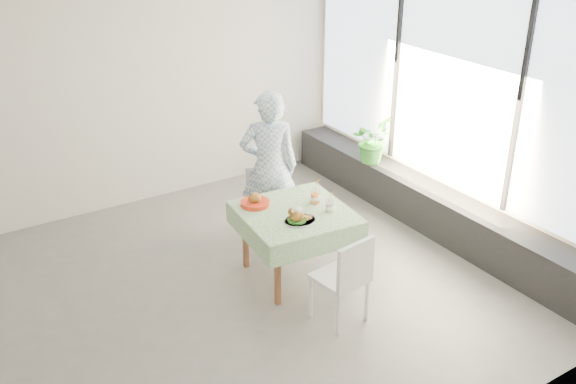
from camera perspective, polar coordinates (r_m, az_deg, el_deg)
floor at (r=6.37m, az=-6.49°, el=-9.42°), size 6.00×6.00×0.00m
ceiling at (r=5.31m, az=-8.01°, el=16.28°), size 6.00×6.00×0.00m
wall_back at (r=7.91m, az=-15.21°, el=8.17°), size 6.00×0.02×2.80m
wall_front at (r=3.85m, az=9.59°, el=-10.14°), size 6.00×0.02×2.80m
wall_right at (r=7.39m, az=14.38°, el=7.08°), size 0.02×5.00×2.80m
window_pane at (r=7.30m, az=14.42°, el=8.91°), size 0.01×4.80×2.18m
window_ledge at (r=7.68m, az=12.42°, el=-1.30°), size 0.40×4.80×0.50m
cafe_table at (r=6.45m, az=0.61°, el=-3.94°), size 1.14×1.14×0.74m
chair_far at (r=7.27m, az=-2.20°, el=-2.27°), size 0.52×0.52×0.80m
chair_near at (r=5.93m, az=4.66°, el=-9.07°), size 0.47×0.47×0.89m
diner at (r=6.99m, az=-1.69°, el=2.19°), size 0.75×0.65×1.74m
main_dish at (r=6.09m, az=0.92°, el=-2.24°), size 0.32×0.32×0.16m
juice_cup_orange at (r=6.46m, az=2.40°, el=-0.45°), size 0.10×0.10×0.29m
juice_cup_lemonade at (r=6.30m, az=3.69°, el=-1.29°), size 0.09×0.09×0.24m
second_dish at (r=6.42m, az=-2.96°, el=-0.86°), size 0.29×0.29×0.14m
potted_plant at (r=8.08m, az=7.44°, el=4.60°), size 0.66×0.64×0.57m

